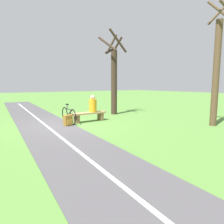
% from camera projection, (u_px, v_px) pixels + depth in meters
% --- Properties ---
extents(ground_plane, '(80.00, 80.00, 0.00)m').
position_uv_depth(ground_plane, '(68.00, 124.00, 9.28)').
color(ground_plane, '#548438').
extents(paved_path, '(5.33, 36.06, 0.02)m').
position_uv_depth(paved_path, '(82.00, 154.00, 5.29)').
color(paved_path, '#4C494C').
rests_on(paved_path, ground_plane).
extents(path_centre_line, '(2.84, 31.89, 0.00)m').
position_uv_depth(path_centre_line, '(82.00, 154.00, 5.29)').
color(path_centre_line, silver).
rests_on(path_centre_line, paved_path).
extents(bench, '(1.77, 0.44, 0.46)m').
position_uv_depth(bench, '(89.00, 115.00, 9.95)').
color(bench, '#A88456').
rests_on(bench, ground_plane).
extents(person_seated, '(0.38, 0.38, 0.82)m').
position_uv_depth(person_seated, '(93.00, 105.00, 10.01)').
color(person_seated, orange).
rests_on(person_seated, bench).
extents(bicycle, '(0.09, 1.72, 0.89)m').
position_uv_depth(bicycle, '(69.00, 115.00, 9.57)').
color(bicycle, black).
rests_on(bicycle, ground_plane).
extents(backpack, '(0.38, 0.32, 0.47)m').
position_uv_depth(backpack, '(68.00, 121.00, 8.94)').
color(backpack, olive).
rests_on(backpack, ground_plane).
extents(tree_near_bench, '(1.36, 1.34, 4.85)m').
position_uv_depth(tree_near_bench, '(114.00, 77.00, 12.18)').
color(tree_near_bench, '#38281E').
rests_on(tree_near_bench, ground_plane).
extents(tree_far_left, '(1.22, 1.15, 5.14)m').
position_uv_depth(tree_far_left, '(217.00, 68.00, 8.66)').
color(tree_far_left, brown).
rests_on(tree_far_left, ground_plane).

